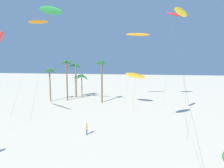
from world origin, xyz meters
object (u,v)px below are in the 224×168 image
object	(u,v)px
palm_tree_3	(102,68)
flying_kite_2	(135,75)
palm_tree_0	(66,67)
flying_kite_0	(51,10)
flying_kite_7	(176,14)
flying_kite_4	(181,12)
flying_kite_6	(39,22)
person_mid_field	(87,128)
flying_kite_3	(138,35)
palm_tree_4	(76,71)
palm_tree_2	(50,73)
palm_tree_1	(81,78)

from	to	relation	value
palm_tree_3	flying_kite_2	size ratio (longest dim) A/B	1.32
palm_tree_0	flying_kite_2	size ratio (longest dim) A/B	1.34
flying_kite_0	flying_kite_2	world-z (taller)	flying_kite_0
palm_tree_0	flying_kite_7	world-z (taller)	flying_kite_7
palm_tree_0	flying_kite_4	bearing A→B (deg)	-27.98
flying_kite_6	flying_kite_7	bearing A→B (deg)	15.75
flying_kite_2	person_mid_field	distance (m)	20.15
palm_tree_3	flying_kite_0	distance (m)	16.05
flying_kite_3	palm_tree_4	bearing A→B (deg)	-177.65
palm_tree_3	palm_tree_4	world-z (taller)	palm_tree_3
flying_kite_4	flying_kite_7	bearing A→B (deg)	84.34
palm_tree_2	flying_kite_7	world-z (taller)	flying_kite_7
palm_tree_0	palm_tree_3	xyz separation A→B (m)	(9.19, -0.72, -0.37)
palm_tree_4	flying_kite_3	distance (m)	19.12
palm_tree_2	flying_kite_3	xyz separation A→B (m)	(20.95, 6.85, 9.65)
flying_kite_3	flying_kite_7	xyz separation A→B (m)	(8.67, -1.61, 4.07)
palm_tree_3	flying_kite_3	world-z (taller)	flying_kite_3
flying_kite_6	palm_tree_1	bearing A→B (deg)	55.10
palm_tree_3	palm_tree_0	bearing A→B (deg)	175.53
palm_tree_1	flying_kite_7	bearing A→B (deg)	-1.33
palm_tree_3	flying_kite_6	world-z (taller)	flying_kite_6
palm_tree_4	flying_kite_0	bearing A→B (deg)	-87.19
palm_tree_2	person_mid_field	bearing A→B (deg)	-49.73
palm_tree_4	flying_kite_3	size ratio (longest dim) A/B	0.55
palm_tree_0	flying_kite_6	bearing A→B (deg)	-127.93
flying_kite_0	flying_kite_6	size ratio (longest dim) A/B	1.07
palm_tree_1	flying_kite_3	world-z (taller)	flying_kite_3
flying_kite_2	flying_kite_4	bearing A→B (deg)	-57.64
flying_kite_7	person_mid_field	size ratio (longest dim) A/B	12.97
palm_tree_4	flying_kite_2	bearing A→B (deg)	-19.74
flying_kite_6	person_mid_field	size ratio (longest dim) A/B	11.57
palm_tree_3	person_mid_field	bearing A→B (deg)	-81.86
palm_tree_1	flying_kite_7	xyz separation A→B (m)	(23.66, -0.55, 15.22)
flying_kite_2	flying_kite_6	xyz separation A→B (m)	(-21.10, -3.41, 11.74)
palm_tree_4	flying_kite_0	world-z (taller)	flying_kite_0
palm_tree_3	person_mid_field	size ratio (longest dim) A/B	6.08
flying_kite_0	flying_kite_6	bearing A→B (deg)	142.39
flying_kite_2	flying_kite_7	xyz separation A→B (m)	(8.83, 5.03, 14.04)
palm_tree_4	flying_kite_4	size ratio (longest dim) A/B	0.54
flying_kite_2	flying_kite_4	size ratio (longest dim) A/B	0.44
flying_kite_6	flying_kite_7	xyz separation A→B (m)	(29.93, 8.44, 2.30)
palm_tree_1	flying_kite_2	xyz separation A→B (m)	(14.83, -5.58, 1.18)
flying_kite_6	palm_tree_3	bearing A→B (deg)	18.15
palm_tree_1	flying_kite_2	distance (m)	15.89
flying_kite_3	flying_kite_4	distance (m)	19.33
flying_kite_3	flying_kite_7	bearing A→B (deg)	-10.52
palm_tree_0	palm_tree_4	xyz separation A→B (m)	(0.62, 4.35, -1.15)
palm_tree_3	flying_kite_4	xyz separation A→B (m)	(15.21, -12.24, 8.67)
palm_tree_0	flying_kite_7	size ratio (longest dim) A/B	0.48
palm_tree_0	person_mid_field	size ratio (longest dim) A/B	6.18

